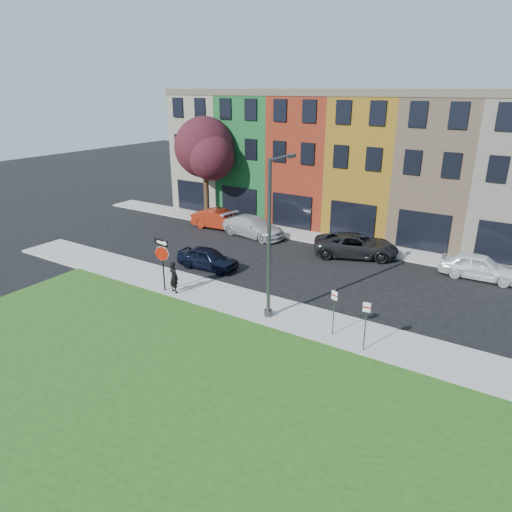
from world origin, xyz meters
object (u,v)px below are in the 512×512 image
Objects in this scene: sedan_near at (208,258)px; street_lamp at (271,240)px; stop_sign at (162,254)px; man at (174,277)px.

street_lamp is (6.53, -3.37, 3.28)m from sedan_near.
stop_sign is 1.38m from man.
sedan_near is (-0.83, 3.97, -0.33)m from man.
man is at bearing -171.28° from sedan_near.
man is 4.07m from sedan_near.
stop_sign reaches higher than man.
man is 0.44× the size of sedan_near.
sedan_near is 8.04m from street_lamp.
stop_sign is at bearing 25.75° from man.
sedan_near is 0.53× the size of street_lamp.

